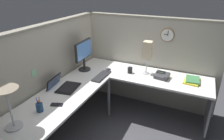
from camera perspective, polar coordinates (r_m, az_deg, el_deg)
ground_plane at (r=3.30m, az=0.48°, el=-15.05°), size 6.80×6.80×0.00m
cubicle_wall_back at (r=3.03m, az=-17.61°, el=-2.27°), size 2.57×0.12×1.58m
cubicle_wall_right at (r=3.54m, az=10.21°, el=2.36°), size 0.12×2.37×1.58m
desk at (r=2.81m, az=0.19°, el=-6.98°), size 2.35×2.15×0.73m
monitor at (r=3.24m, az=-8.17°, el=4.79°), size 0.46×0.20×0.50m
laptop at (r=2.85m, az=-14.20°, el=-4.43°), size 0.39×0.43×0.22m
keyboard at (r=3.08m, az=-3.02°, el=-1.72°), size 0.43×0.14×0.02m
computer_mouse at (r=3.32m, az=-1.19°, el=0.35°), size 0.06×0.10×0.03m
desk_lamp_dome at (r=2.12m, az=-28.05°, el=-6.69°), size 0.24×0.24×0.44m
pen_cup at (r=2.42m, az=-20.16°, el=-10.01°), size 0.08×0.08×0.18m
cell_phone at (r=2.49m, az=-15.66°, el=-9.59°), size 0.12×0.16×0.01m
office_phone at (r=3.12m, az=14.28°, el=-1.66°), size 0.22×0.23×0.11m
book_stack at (r=3.15m, az=22.07°, el=-2.79°), size 0.30×0.23×0.04m
desk_lamp_paper at (r=3.10m, az=10.19°, el=5.51°), size 0.13×0.13×0.53m
coffee_mug at (r=3.20m, az=5.19°, el=-0.05°), size 0.08×0.08×0.10m
wall_clock at (r=3.28m, az=15.66°, el=9.68°), size 0.04×0.22×0.22m
pinned_note_leftmost at (r=2.71m, az=-21.61°, el=-0.77°), size 0.08×0.00×0.10m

